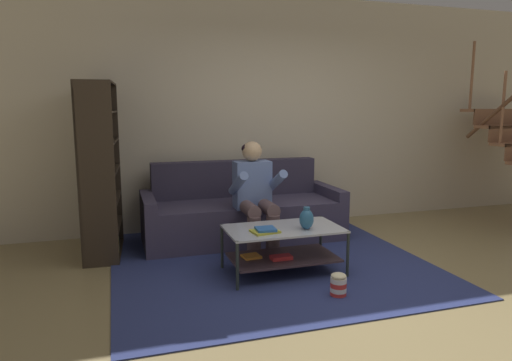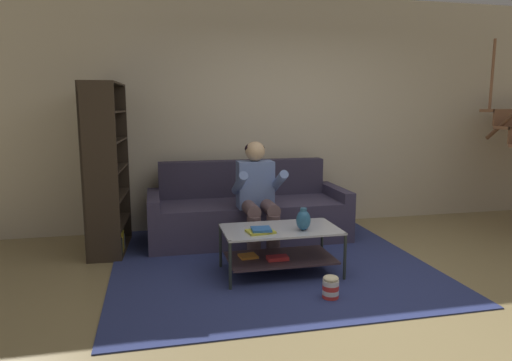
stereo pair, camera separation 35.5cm
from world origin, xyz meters
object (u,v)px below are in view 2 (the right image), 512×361
couch (248,213)px  book_stack (261,230)px  popcorn_tub (331,287)px  person_seated_center (258,192)px  bookshelf (103,179)px  coffee_table (280,244)px  vase (303,220)px

couch → book_stack: couch is taller
popcorn_tub → person_seated_center: bearing=103.2°
person_seated_center → bookshelf: (-1.57, 0.41, 0.13)m
couch → coffee_table: couch is taller
couch → vase: 1.34m
popcorn_tub → book_stack: bearing=130.6°
couch → person_seated_center: size_ratio=1.93×
coffee_table → popcorn_tub: (0.25, -0.63, -0.19)m
popcorn_tub → vase: bearing=96.9°
person_seated_center → vase: 0.82m
vase → popcorn_tub: (0.06, -0.52, -0.43)m
person_seated_center → coffee_table: size_ratio=1.11×
vase → coffee_table: bearing=150.8°
vase → bookshelf: (-1.82, 1.19, 0.25)m
couch → bookshelf: bookshelf is taller
vase → bookshelf: bearing=146.8°
couch → coffee_table: (0.05, -1.19, -0.01)m
vase → bookshelf: bookshelf is taller
vase → popcorn_tub: size_ratio=1.04×
bookshelf → vase: bearing=-33.2°
couch → bookshelf: bearing=-176.0°
coffee_table → popcorn_tub: bearing=-68.1°
book_stack → bookshelf: bearing=140.4°
person_seated_center → bookshelf: bookshelf is taller
couch → coffee_table: 1.19m
coffee_table → popcorn_tub: 0.70m
couch → person_seated_center: 0.63m
book_stack → coffee_table: bearing=25.9°
book_stack → popcorn_tub: 0.78m
couch → coffee_table: size_ratio=2.14×
book_stack → vase: bearing=-1.2°
coffee_table → person_seated_center: bearing=94.5°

